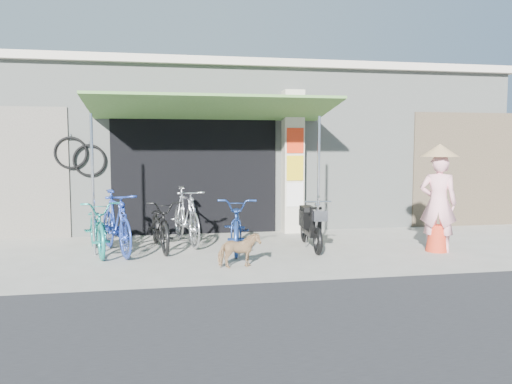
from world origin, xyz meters
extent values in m
plane|color=#9C988D|center=(0.00, 0.00, 0.00)|extent=(80.00, 80.00, 0.00)
cube|color=gray|center=(0.00, 5.10, 1.75)|extent=(12.00, 5.00, 3.50)
cube|color=beige|center=(0.00, 5.10, 3.58)|extent=(12.30, 5.30, 0.16)
cube|color=black|center=(-1.20, 2.58, 1.25)|extent=(3.40, 0.06, 2.50)
cube|color=black|center=(-1.20, 2.59, 0.55)|extent=(3.06, 0.04, 1.10)
torus|color=black|center=(-3.30, 2.54, 1.55)|extent=(0.65, 0.05, 0.65)
cylinder|color=silver|center=(-3.30, 2.56, 1.87)|extent=(0.02, 0.02, 0.12)
torus|color=black|center=(-3.65, 2.54, 1.70)|extent=(0.65, 0.05, 0.65)
cylinder|color=silver|center=(-3.65, 2.56, 2.02)|extent=(0.02, 0.02, 0.12)
cube|color=beige|center=(0.85, 2.45, 1.50)|extent=(0.42, 0.42, 3.00)
cube|color=red|center=(0.85, 2.23, 1.95)|extent=(0.36, 0.02, 0.52)
cube|color=gold|center=(0.85, 2.23, 1.38)|extent=(0.36, 0.02, 0.52)
cube|color=silver|center=(0.85, 2.23, 0.82)|extent=(0.36, 0.02, 0.50)
cube|color=#457133|center=(-0.90, 1.65, 2.55)|extent=(4.60, 1.88, 0.35)
cylinder|color=silver|center=(-3.00, 0.75, 1.18)|extent=(0.05, 0.05, 2.36)
cylinder|color=silver|center=(0.90, 0.75, 1.18)|extent=(0.05, 0.05, 2.36)
cube|color=brown|center=(5.00, 2.59, 1.30)|extent=(2.60, 0.06, 2.60)
imported|color=#1C8074|center=(-2.96, 0.87, 0.46)|extent=(1.02, 1.86, 0.93)
imported|color=navy|center=(-2.65, 0.83, 0.54)|extent=(1.09, 1.86, 1.08)
imported|color=black|center=(-1.91, 1.04, 0.45)|extent=(0.86, 1.78, 0.90)
imported|color=#BABBBF|center=(-1.44, 1.49, 0.54)|extent=(0.88, 1.86, 1.08)
imported|color=navy|center=(-0.58, 0.69, 0.48)|extent=(0.91, 1.90, 0.96)
imported|color=tan|center=(-0.74, -0.56, 0.26)|extent=(0.66, 0.38, 0.53)
torus|color=black|center=(0.69, 0.10, 0.23)|extent=(0.12, 0.47, 0.47)
torus|color=black|center=(0.78, 1.24, 0.23)|extent=(0.12, 0.47, 0.47)
cube|color=black|center=(0.74, 0.67, 0.30)|extent=(0.26, 0.85, 0.09)
cube|color=black|center=(0.76, 0.97, 0.49)|extent=(0.27, 0.50, 0.30)
cube|color=black|center=(0.76, 0.97, 0.68)|extent=(0.25, 0.50, 0.08)
cube|color=black|center=(0.71, 0.27, 0.55)|extent=(0.20, 0.10, 0.49)
cylinder|color=silver|center=(0.69, 0.12, 0.90)|extent=(0.46, 0.06, 0.03)
cube|color=silver|center=(0.68, -0.04, 0.69)|extent=(0.24, 0.19, 0.18)
imported|color=pink|center=(2.82, 0.02, 0.84)|extent=(0.73, 0.66, 1.69)
cone|color=red|center=(2.82, 0.02, 0.23)|extent=(0.38, 0.38, 0.46)
cone|color=tan|center=(2.82, 0.02, 1.76)|extent=(0.64, 0.64, 0.22)
camera|label=1|loc=(-1.80, -7.85, 1.79)|focal=35.00mm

